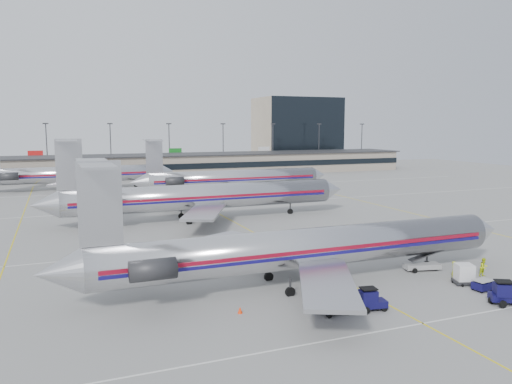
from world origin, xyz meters
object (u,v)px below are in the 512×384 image
jet_second_row (198,196)px  tug_center (370,300)px  uld_container (464,274)px  belt_loader (423,264)px  jet_foreground (299,248)px

jet_second_row → tug_center: size_ratio=19.57×
jet_second_row → uld_container: size_ratio=22.51×
uld_container → belt_loader: bearing=115.6°
belt_loader → jet_foreground: bearing=-168.4°
jet_second_row → uld_container: (14.36, -39.29, -2.76)m
uld_container → jet_second_row: bearing=129.7°
jet_foreground → uld_container: 15.40m
belt_loader → tug_center: bearing=-133.7°
jet_second_row → belt_loader: size_ratio=11.19×
jet_foreground → belt_loader: 14.01m
jet_foreground → tug_center: (2.33, -7.79, -2.59)m
jet_foreground → jet_second_row: 33.94m
uld_container → jet_foreground: bearing=179.0°
jet_second_row → belt_loader: jet_second_row is taller
tug_center → uld_container: (11.89, 2.44, 0.08)m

